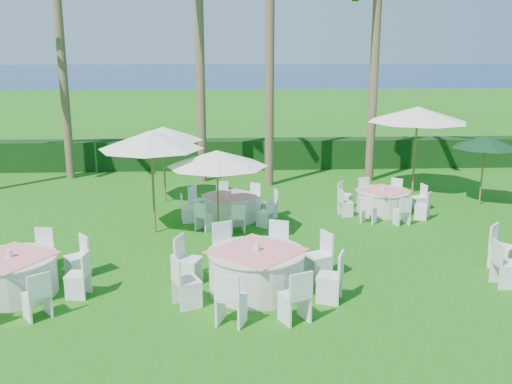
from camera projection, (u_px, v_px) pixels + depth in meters
ground at (274, 282)px, 12.22m from camera, size 120.00×120.00×0.00m
hedge at (250, 154)px, 23.69m from camera, size 34.00×1.00×1.20m
ocean at (231, 74)px, 110.99m from camera, size 260.00×260.00×0.00m
banquet_table_a at (12, 275)px, 11.49m from camera, size 3.19×3.19×0.96m
banquet_table_b at (256, 270)px, 11.64m from camera, size 3.43×3.43×1.05m
banquet_table_e at (230, 207)px, 16.57m from camera, size 2.84×2.84×0.87m
banquet_table_f at (383, 201)px, 17.24m from camera, size 2.80×2.80×0.86m
umbrella_a at (151, 140)px, 14.86m from camera, size 2.76×2.76×2.79m
umbrella_b at (217, 158)px, 14.53m from camera, size 2.60×2.60×2.34m
umbrella_c at (163, 133)px, 18.06m from camera, size 2.54×2.54×2.45m
umbrella_d at (418, 114)px, 19.15m from camera, size 3.37×3.37×2.96m
umbrella_green at (485, 142)px, 17.75m from camera, size 2.05×2.05×2.22m
palm_a at (58, 8)px, 20.49m from camera, size 4.41×4.10×11.58m
palm_b at (200, 60)px, 20.45m from camera, size 4.40×4.15×8.04m
palm_c at (270, 4)px, 19.36m from camera, size 4.36×4.27×11.69m
palm_d at (374, 66)px, 20.56m from camera, size 4.20×4.39×7.63m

